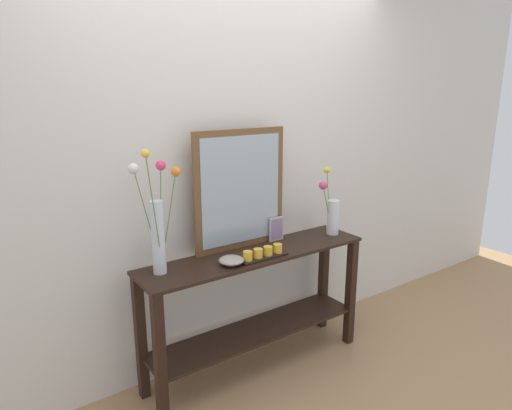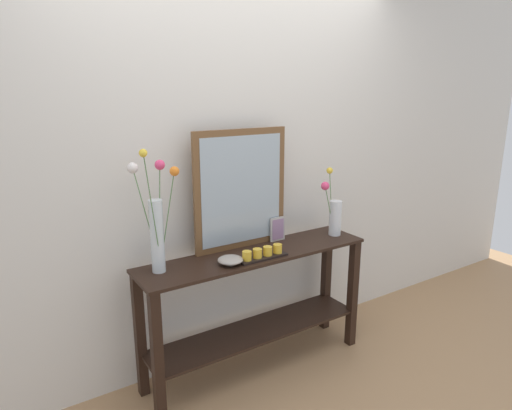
% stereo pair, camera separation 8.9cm
% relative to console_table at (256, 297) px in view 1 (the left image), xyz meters
% --- Properties ---
extents(ground_plane, '(7.00, 6.00, 0.02)m').
position_rel_console_table_xyz_m(ground_plane, '(0.00, 0.00, -0.52)').
color(ground_plane, '#A87F56').
extents(wall_back, '(6.40, 0.08, 2.70)m').
position_rel_console_table_xyz_m(wall_back, '(0.00, 0.30, 0.84)').
color(wall_back, silver).
rests_on(wall_back, ground).
extents(console_table, '(1.52, 0.36, 0.81)m').
position_rel_console_table_xyz_m(console_table, '(0.00, 0.00, 0.00)').
color(console_table, black).
rests_on(console_table, ground).
extents(mirror_leaning, '(0.65, 0.03, 0.76)m').
position_rel_console_table_xyz_m(mirror_leaning, '(-0.02, 0.15, 0.68)').
color(mirror_leaning, brown).
rests_on(mirror_leaning, console_table).
extents(tall_vase_left, '(0.24, 0.26, 0.71)m').
position_rel_console_table_xyz_m(tall_vase_left, '(-0.62, 0.05, 0.59)').
color(tall_vase_left, silver).
rests_on(tall_vase_left, console_table).
extents(vase_right, '(0.17, 0.17, 0.46)m').
position_rel_console_table_xyz_m(vase_right, '(0.65, 0.01, 0.46)').
color(vase_right, silver).
rests_on(vase_right, console_table).
extents(candle_tray, '(0.32, 0.09, 0.07)m').
position_rel_console_table_xyz_m(candle_tray, '(-0.02, -0.10, 0.33)').
color(candle_tray, black).
rests_on(candle_tray, console_table).
extents(picture_frame_small, '(0.11, 0.01, 0.16)m').
position_rel_console_table_xyz_m(picture_frame_small, '(0.25, 0.12, 0.38)').
color(picture_frame_small, '#B7B2AD').
rests_on(picture_frame_small, console_table).
extents(decorative_bowl, '(0.15, 0.15, 0.05)m').
position_rel_console_table_xyz_m(decorative_bowl, '(-0.23, -0.08, 0.33)').
color(decorative_bowl, '#9E9389').
rests_on(decorative_bowl, console_table).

